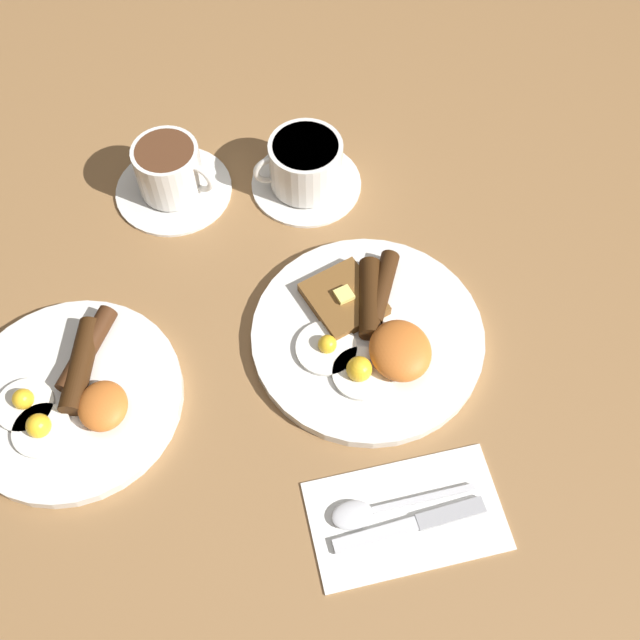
{
  "coord_description": "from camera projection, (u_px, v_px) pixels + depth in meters",
  "views": [
    {
      "loc": [
        -0.42,
        0.15,
        0.79
      ],
      "look_at": [
        0.02,
        0.05,
        0.03
      ],
      "focal_mm": 42.0,
      "sensor_mm": 36.0,
      "label": 1
    }
  ],
  "objects": [
    {
      "name": "breakfast_plate_near",
      "position": [
        369.0,
        334.0,
        0.89
      ],
      "size": [
        0.28,
        0.28,
        0.05
      ],
      "color": "silver",
      "rests_on": "ground_plane"
    },
    {
      "name": "teacup_far",
      "position": [
        171.0,
        174.0,
        0.99
      ],
      "size": [
        0.16,
        0.16,
        0.08
      ],
      "color": "silver",
      "rests_on": "ground_plane"
    },
    {
      "name": "knife",
      "position": [
        419.0,
        523.0,
        0.78
      ],
      "size": [
        0.03,
        0.17,
        0.01
      ],
      "rotation": [
        0.0,
        0.0,
        1.64
      ],
      "color": "silver",
      "rests_on": "napkin"
    },
    {
      "name": "spoon",
      "position": [
        368.0,
        511.0,
        0.79
      ],
      "size": [
        0.03,
        0.16,
        0.01
      ],
      "rotation": [
        0.0,
        0.0,
        1.6
      ],
      "color": "silver",
      "rests_on": "napkin"
    },
    {
      "name": "breakfast_plate_far",
      "position": [
        73.0,
        395.0,
        0.85
      ],
      "size": [
        0.25,
        0.25,
        0.04
      ],
      "color": "silver",
      "rests_on": "ground_plane"
    },
    {
      "name": "napkin",
      "position": [
        406.0,
        515.0,
        0.79
      ],
      "size": [
        0.12,
        0.21,
        0.01
      ],
      "primitive_type": "cube",
      "rotation": [
        0.0,
        0.0,
        0.02
      ],
      "color": "white",
      "rests_on": "ground_plane"
    },
    {
      "name": "teacup_near",
      "position": [
        305.0,
        167.0,
        1.0
      ],
      "size": [
        0.15,
        0.15,
        0.08
      ],
      "color": "silver",
      "rests_on": "ground_plane"
    },
    {
      "name": "ground_plane",
      "position": [
        367.0,
        339.0,
        0.9
      ],
      "size": [
        3.0,
        3.0,
        0.0
      ],
      "primitive_type": "plane",
      "color": "olive"
    }
  ]
}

